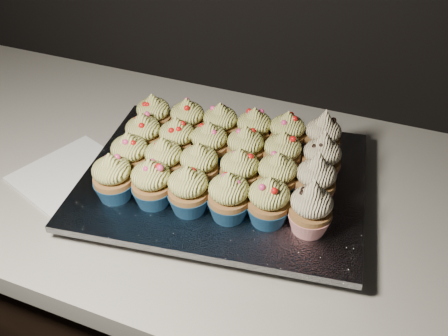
% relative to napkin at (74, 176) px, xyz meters
% --- Properties ---
extents(cabinet, '(2.40, 0.60, 0.86)m').
position_rel_napkin_xyz_m(cabinet, '(0.05, 0.09, -0.47)').
color(cabinet, black).
rests_on(cabinet, ground).
extents(worktop, '(2.44, 0.64, 0.04)m').
position_rel_napkin_xyz_m(worktop, '(0.05, 0.09, -0.02)').
color(worktop, beige).
rests_on(worktop, cabinet).
extents(napkin, '(0.22, 0.22, 0.00)m').
position_rel_napkin_xyz_m(napkin, '(0.00, 0.00, 0.00)').
color(napkin, white).
rests_on(napkin, worktop).
extents(baking_tray, '(0.46, 0.38, 0.02)m').
position_rel_napkin_xyz_m(baking_tray, '(0.26, 0.06, 0.01)').
color(baking_tray, black).
rests_on(baking_tray, worktop).
extents(foil_lining, '(0.50, 0.42, 0.01)m').
position_rel_napkin_xyz_m(foil_lining, '(0.26, 0.06, 0.03)').
color(foil_lining, silver).
rests_on(foil_lining, baking_tray).
extents(cupcake_0, '(0.06, 0.06, 0.08)m').
position_rel_napkin_xyz_m(cupcake_0, '(0.12, -0.05, 0.07)').
color(cupcake_0, navy).
rests_on(cupcake_0, foil_lining).
extents(cupcake_1, '(0.06, 0.06, 0.08)m').
position_rel_napkin_xyz_m(cupcake_1, '(0.18, -0.04, 0.07)').
color(cupcake_1, navy).
rests_on(cupcake_1, foil_lining).
extents(cupcake_2, '(0.06, 0.06, 0.08)m').
position_rel_napkin_xyz_m(cupcake_2, '(0.24, -0.03, 0.07)').
color(cupcake_2, navy).
rests_on(cupcake_2, foil_lining).
extents(cupcake_3, '(0.06, 0.06, 0.08)m').
position_rel_napkin_xyz_m(cupcake_3, '(0.30, -0.02, 0.07)').
color(cupcake_3, navy).
rests_on(cupcake_3, foil_lining).
extents(cupcake_4, '(0.06, 0.06, 0.08)m').
position_rel_napkin_xyz_m(cupcake_4, '(0.36, -0.01, 0.07)').
color(cupcake_4, navy).
rests_on(cupcake_4, foil_lining).
extents(cupcake_5, '(0.06, 0.06, 0.10)m').
position_rel_napkin_xyz_m(cupcake_5, '(0.42, -0.01, 0.07)').
color(cupcake_5, red).
rests_on(cupcake_5, foil_lining).
extents(cupcake_6, '(0.06, 0.06, 0.08)m').
position_rel_napkin_xyz_m(cupcake_6, '(0.12, 0.01, 0.07)').
color(cupcake_6, navy).
rests_on(cupcake_6, foil_lining).
extents(cupcake_7, '(0.06, 0.06, 0.08)m').
position_rel_napkin_xyz_m(cupcake_7, '(0.17, 0.02, 0.07)').
color(cupcake_7, navy).
rests_on(cupcake_7, foil_lining).
extents(cupcake_8, '(0.06, 0.06, 0.08)m').
position_rel_napkin_xyz_m(cupcake_8, '(0.23, 0.03, 0.07)').
color(cupcake_8, navy).
rests_on(cupcake_8, foil_lining).
extents(cupcake_9, '(0.06, 0.06, 0.08)m').
position_rel_napkin_xyz_m(cupcake_9, '(0.30, 0.04, 0.07)').
color(cupcake_9, navy).
rests_on(cupcake_9, foil_lining).
extents(cupcake_10, '(0.06, 0.06, 0.08)m').
position_rel_napkin_xyz_m(cupcake_10, '(0.35, 0.05, 0.07)').
color(cupcake_10, navy).
rests_on(cupcake_10, foil_lining).
extents(cupcake_11, '(0.06, 0.06, 0.10)m').
position_rel_napkin_xyz_m(cupcake_11, '(0.41, 0.06, 0.07)').
color(cupcake_11, red).
rests_on(cupcake_11, foil_lining).
extents(cupcake_12, '(0.06, 0.06, 0.08)m').
position_rel_napkin_xyz_m(cupcake_12, '(0.11, 0.07, 0.07)').
color(cupcake_12, navy).
rests_on(cupcake_12, foil_lining).
extents(cupcake_13, '(0.06, 0.06, 0.08)m').
position_rel_napkin_xyz_m(cupcake_13, '(0.17, 0.08, 0.07)').
color(cupcake_13, navy).
rests_on(cupcake_13, foil_lining).
extents(cupcake_14, '(0.06, 0.06, 0.08)m').
position_rel_napkin_xyz_m(cupcake_14, '(0.22, 0.09, 0.07)').
color(cupcake_14, navy).
rests_on(cupcake_14, foil_lining).
extents(cupcake_15, '(0.06, 0.06, 0.08)m').
position_rel_napkin_xyz_m(cupcake_15, '(0.28, 0.10, 0.07)').
color(cupcake_15, navy).
rests_on(cupcake_15, foil_lining).
extents(cupcake_16, '(0.06, 0.06, 0.08)m').
position_rel_napkin_xyz_m(cupcake_16, '(0.34, 0.10, 0.07)').
color(cupcake_16, navy).
rests_on(cupcake_16, foil_lining).
extents(cupcake_17, '(0.06, 0.06, 0.10)m').
position_rel_napkin_xyz_m(cupcake_17, '(0.41, 0.11, 0.07)').
color(cupcake_17, red).
rests_on(cupcake_17, foil_lining).
extents(cupcake_18, '(0.06, 0.06, 0.08)m').
position_rel_napkin_xyz_m(cupcake_18, '(0.09, 0.13, 0.07)').
color(cupcake_18, navy).
rests_on(cupcake_18, foil_lining).
extents(cupcake_19, '(0.06, 0.06, 0.08)m').
position_rel_napkin_xyz_m(cupcake_19, '(0.16, 0.14, 0.07)').
color(cupcake_19, navy).
rests_on(cupcake_19, foil_lining).
extents(cupcake_20, '(0.06, 0.06, 0.08)m').
position_rel_napkin_xyz_m(cupcake_20, '(0.22, 0.15, 0.07)').
color(cupcake_20, navy).
rests_on(cupcake_20, foil_lining).
extents(cupcake_21, '(0.06, 0.06, 0.08)m').
position_rel_napkin_xyz_m(cupcake_21, '(0.28, 0.15, 0.07)').
color(cupcake_21, navy).
rests_on(cupcake_21, foil_lining).
extents(cupcake_22, '(0.06, 0.06, 0.08)m').
position_rel_napkin_xyz_m(cupcake_22, '(0.33, 0.16, 0.07)').
color(cupcake_22, navy).
rests_on(cupcake_22, foil_lining).
extents(cupcake_23, '(0.06, 0.06, 0.10)m').
position_rel_napkin_xyz_m(cupcake_23, '(0.39, 0.18, 0.07)').
color(cupcake_23, red).
rests_on(cupcake_23, foil_lining).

